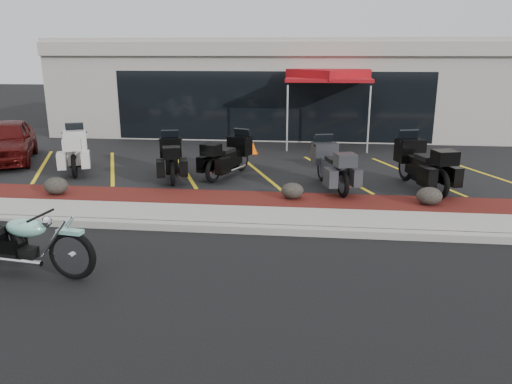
# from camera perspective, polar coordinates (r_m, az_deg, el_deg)

# --- Properties ---
(ground) EXTENTS (90.00, 90.00, 0.00)m
(ground) POSITION_cam_1_polar(r_m,az_deg,el_deg) (9.27, -3.49, -6.48)
(ground) COLOR black
(ground) RESTS_ON ground
(curb) EXTENTS (24.00, 0.25, 0.15)m
(curb) POSITION_cam_1_polar(r_m,az_deg,el_deg) (10.08, -2.63, -4.16)
(curb) COLOR gray
(curb) RESTS_ON ground
(sidewalk) EXTENTS (24.00, 1.20, 0.15)m
(sidewalk) POSITION_cam_1_polar(r_m,az_deg,el_deg) (10.73, -2.06, -2.90)
(sidewalk) COLOR gray
(sidewalk) RESTS_ON ground
(mulch_bed) EXTENTS (24.00, 1.20, 0.16)m
(mulch_bed) POSITION_cam_1_polar(r_m,az_deg,el_deg) (11.86, -1.22, -1.03)
(mulch_bed) COLOR #38120C
(mulch_bed) RESTS_ON ground
(upper_lot) EXTENTS (26.00, 9.60, 0.15)m
(upper_lot) POSITION_cam_1_polar(r_m,az_deg,el_deg) (17.07, 1.14, 4.17)
(upper_lot) COLOR black
(upper_lot) RESTS_ON ground
(dealership_building) EXTENTS (18.00, 8.16, 4.00)m
(dealership_building) POSITION_cam_1_polar(r_m,az_deg,el_deg) (23.02, 2.61, 12.02)
(dealership_building) COLOR #A09B90
(dealership_building) RESTS_ON ground
(boulder_left) EXTENTS (0.59, 0.49, 0.42)m
(boulder_left) POSITION_cam_1_polar(r_m,az_deg,el_deg) (13.02, -21.89, 0.66)
(boulder_left) COLOR black
(boulder_left) RESTS_ON mulch_bed
(boulder_mid) EXTENTS (0.53, 0.45, 0.38)m
(boulder_mid) POSITION_cam_1_polar(r_m,az_deg,el_deg) (11.76, 4.17, 0.15)
(boulder_mid) COLOR black
(boulder_mid) RESTS_ON mulch_bed
(boulder_right) EXTENTS (0.57, 0.48, 0.41)m
(boulder_right) POSITION_cam_1_polar(r_m,az_deg,el_deg) (11.91, 19.20, -0.43)
(boulder_right) COLOR black
(boulder_right) RESTS_ON mulch_bed
(hero_cruiser) EXTENTS (3.16, 1.19, 1.09)m
(hero_cruiser) POSITION_cam_1_polar(r_m,az_deg,el_deg) (8.36, -20.32, -6.03)
(hero_cruiser) COLOR #7EC4B3
(hero_cruiser) RESTS_ON ground
(touring_white) EXTENTS (1.67, 2.41, 1.31)m
(touring_white) POSITION_cam_1_polar(r_m,az_deg,el_deg) (16.05, -19.87, 5.14)
(touring_white) COLOR white
(touring_white) RESTS_ON upper_lot
(touring_black_front) EXTENTS (1.39, 2.26, 1.23)m
(touring_black_front) POSITION_cam_1_polar(r_m,az_deg,el_deg) (14.45, -9.74, 4.61)
(touring_black_front) COLOR black
(touring_black_front) RESTS_ON upper_lot
(touring_black_mid) EXTENTS (1.55, 2.29, 1.24)m
(touring_black_mid) POSITION_cam_1_polar(r_m,az_deg,el_deg) (14.45, -1.63, 4.85)
(touring_black_mid) COLOR black
(touring_black_mid) RESTS_ON upper_lot
(touring_grey) EXTENTS (1.43, 2.34, 1.28)m
(touring_grey) POSITION_cam_1_polar(r_m,az_deg,el_deg) (13.38, 7.65, 3.91)
(touring_grey) COLOR #303136
(touring_grey) RESTS_ON upper_lot
(touring_black_rear) EXTENTS (1.56, 2.55, 1.39)m
(touring_black_rear) POSITION_cam_1_polar(r_m,az_deg,el_deg) (13.88, 16.86, 4.03)
(touring_black_rear) COLOR black
(touring_black_rear) RESTS_ON upper_lot
(parked_car) EXTENTS (2.99, 4.14, 1.31)m
(parked_car) POSITION_cam_1_polar(r_m,az_deg,el_deg) (17.57, -26.67, 5.25)
(parked_car) COLOR #400909
(parked_car) RESTS_ON upper_lot
(traffic_cone) EXTENTS (0.34, 0.34, 0.40)m
(traffic_cone) POSITION_cam_1_polar(r_m,az_deg,el_deg) (16.99, -0.33, 5.06)
(traffic_cone) COLOR #E65607
(traffic_cone) RESTS_ON upper_lot
(popup_canopy) EXTENTS (3.34, 3.34, 2.75)m
(popup_canopy) POSITION_cam_1_polar(r_m,az_deg,el_deg) (18.57, 8.24, 12.95)
(popup_canopy) COLOR silver
(popup_canopy) RESTS_ON upper_lot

